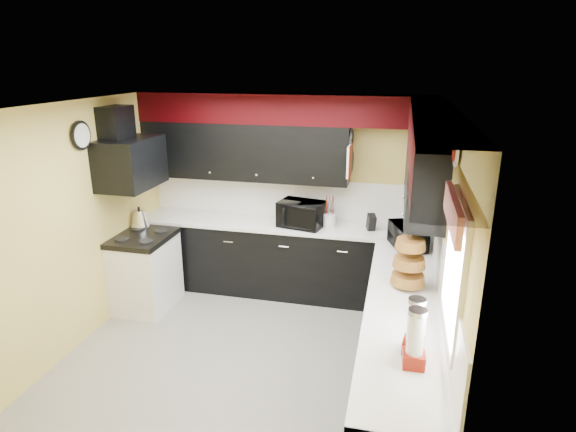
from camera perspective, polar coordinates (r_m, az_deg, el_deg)
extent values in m
plane|color=gray|center=(5.11, -4.94, -16.29)|extent=(3.60, 3.60, 0.00)
cube|color=#E0C666|center=(6.17, -0.09, 2.76)|extent=(3.60, 0.06, 2.50)
cube|color=#E0C666|center=(4.33, 17.93, -4.93)|extent=(0.06, 3.60, 2.50)
cube|color=#E0C666|center=(5.36, -23.96, -1.25)|extent=(0.06, 3.60, 2.50)
cube|color=white|center=(4.24, -5.87, 12.86)|extent=(3.60, 3.60, 0.06)
cube|color=black|center=(6.16, -0.73, -5.16)|extent=(3.60, 0.60, 0.90)
cube|color=black|center=(4.42, 13.16, -15.78)|extent=(0.60, 3.00, 0.90)
cube|color=white|center=(5.99, -0.75, -1.02)|extent=(3.62, 0.64, 0.04)
cube|color=white|center=(4.18, 13.62, -10.41)|extent=(0.64, 3.02, 0.04)
cube|color=white|center=(6.18, -0.11, 2.20)|extent=(3.60, 0.02, 0.50)
cube|color=white|center=(4.36, 17.73, -5.65)|extent=(0.02, 3.60, 0.50)
cube|color=black|center=(6.02, -5.16, 7.66)|extent=(2.60, 0.35, 0.70)
cube|color=black|center=(5.02, 15.85, 4.96)|extent=(0.35, 1.80, 0.70)
cube|color=black|center=(5.81, -0.52, 12.59)|extent=(3.60, 0.36, 0.35)
cube|color=black|center=(3.86, 16.97, 9.06)|extent=(0.36, 3.24, 0.35)
cube|color=white|center=(6.06, -16.50, -6.56)|extent=(0.60, 0.75, 0.86)
cube|color=black|center=(5.89, -16.89, -2.48)|extent=(0.62, 0.77, 0.06)
cube|color=black|center=(5.68, -18.15, 6.01)|extent=(0.50, 0.78, 0.55)
cube|color=black|center=(5.68, -19.70, 10.17)|extent=(0.24, 0.40, 0.40)
cube|color=red|center=(3.25, 18.94, 0.48)|extent=(0.04, 0.88, 0.20)
cube|color=white|center=(5.43, 7.28, 6.46)|extent=(0.03, 0.26, 0.35)
imported|color=black|center=(5.83, 1.57, 0.23)|extent=(0.61, 0.54, 0.31)
imported|color=black|center=(5.33, 14.09, -2.33)|extent=(0.46, 0.55, 0.26)
cylinder|color=silver|center=(5.84, 4.92, -0.55)|extent=(0.18, 0.18, 0.16)
cube|color=black|center=(5.79, 9.84, -0.76)|extent=(0.12, 0.15, 0.20)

